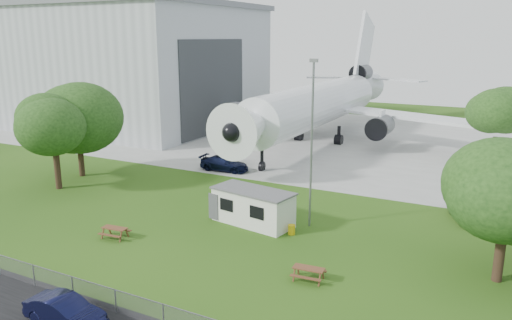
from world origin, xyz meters
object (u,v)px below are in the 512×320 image
at_px(hangar, 114,63).
at_px(car_centre_sedan, 65,311).
at_px(airliner, 322,102).
at_px(picnic_east, 308,280).
at_px(site_cabin, 253,207).
at_px(picnic_west, 115,238).

height_order(hangar, car_centre_sedan, hangar).
relative_size(airliner, picnic_east, 26.52).
xyz_separation_m(site_cabin, picnic_west, (-7.21, -6.87, -1.31)).
relative_size(airliner, car_centre_sedan, 11.17).
bearing_deg(picnic_east, hangar, 137.76).
xyz_separation_m(site_cabin, picnic_east, (6.99, -6.42, -1.31)).
bearing_deg(site_cabin, picnic_east, -42.53).
height_order(hangar, picnic_west, hangar).
relative_size(hangar, picnic_east, 23.89).
relative_size(hangar, car_centre_sedan, 10.07).
xyz_separation_m(hangar, picnic_west, (35.06, -38.18, -9.41)).
bearing_deg(airliner, picnic_west, -91.37).
xyz_separation_m(site_cabin, car_centre_sedan, (-1.72, -16.13, -0.61)).
bearing_deg(car_centre_sedan, hangar, 40.19).
xyz_separation_m(airliner, car_centre_sedan, (4.58, -47.29, -4.57)).
height_order(picnic_west, car_centre_sedan, car_centre_sedan).
relative_size(hangar, airliner, 0.90).
distance_m(airliner, car_centre_sedan, 47.73).
bearing_deg(car_centre_sedan, site_cabin, -6.44).
xyz_separation_m(hangar, site_cabin, (42.27, -31.31, -8.09)).
xyz_separation_m(picnic_west, car_centre_sedan, (5.48, -9.26, 0.70)).
xyz_separation_m(hangar, car_centre_sedan, (40.55, -47.43, -8.70)).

